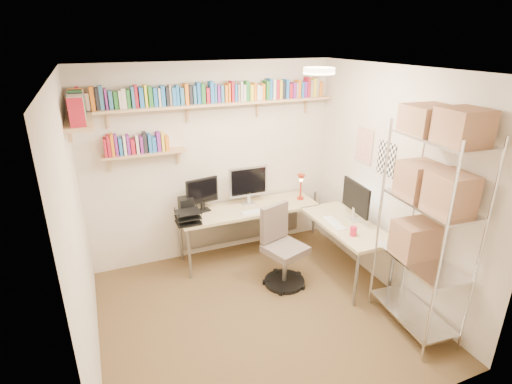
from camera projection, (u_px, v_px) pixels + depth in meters
ground at (259, 313)px, 4.27m from camera, size 3.20×3.20×0.00m
room_shell at (260, 177)px, 3.70m from camera, size 3.24×3.04×2.52m
wall_shelves at (180, 106)px, 4.49m from camera, size 3.12×1.09×0.80m
corner_desk at (265, 213)px, 5.00m from camera, size 2.15×1.78×1.22m
office_chair at (282, 252)px, 4.68m from camera, size 0.54×0.54×0.96m
wire_rack at (432, 187)px, 3.56m from camera, size 0.51×0.93×2.25m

